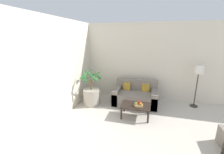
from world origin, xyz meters
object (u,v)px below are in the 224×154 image
Objects in this scene: coffee_table at (136,107)px; apple_red at (139,102)px; fruit_bowl at (138,105)px; orange_fruit at (141,104)px; apple_green at (136,103)px; sofa_loveseat at (135,96)px; floor_lamp at (199,72)px; potted_palm at (92,94)px.

coffee_table is 9.70× the size of apple_red.
coffee_table is 0.12m from fruit_bowl.
orange_fruit reaches higher than fruit_bowl.
sofa_loveseat is at bearing 96.43° from apple_green.
coffee_table is 3.16× the size of fruit_bowl.
floor_lamp reaches higher than fruit_bowl.
apple_red reaches higher than apple_green.
coffee_table is at bearing -83.20° from sofa_loveseat.
apple_green is (0.00, -0.07, 0.13)m from coffee_table.
sofa_loveseat is (1.40, 0.46, -0.12)m from potted_palm.
fruit_bowl is at bearing 162.52° from orange_fruit.
floor_lamp reaches higher than apple_green.
apple_red is (0.09, -0.00, 0.14)m from coffee_table.
orange_fruit is at bearing -75.46° from sofa_loveseat.
orange_fruit is (0.14, -0.01, 0.00)m from apple_green.
floor_lamp is at bearing 36.99° from orange_fruit.
apple_red reaches higher than coffee_table.
fruit_bowl is (0.19, -0.95, 0.12)m from sofa_loveseat.
coffee_table is 0.21m from orange_fruit.
floor_lamp reaches higher than potted_palm.
potted_palm is at bearing -167.59° from floor_lamp.
apple_green reaches higher than fruit_bowl.
orange_fruit reaches higher than coffee_table.
sofa_loveseat is 19.50× the size of orange_fruit.
potted_palm is at bearing -161.91° from sofa_loveseat.
floor_lamp is 1.71× the size of coffee_table.
sofa_loveseat is at bearing 18.09° from potted_palm.
fruit_bowl is (1.59, -0.49, 0.00)m from potted_palm.
orange_fruit is at bearing -17.18° from potted_palm.
apple_red is at bearing 77.05° from fruit_bowl.
potted_palm is at bearing 162.82° from orange_fruit.
coffee_table is at bearing 91.31° from apple_green.
floor_lamp is at bearing 35.51° from fruit_bowl.
floor_lamp reaches higher than coffee_table.
floor_lamp is 2.17m from apple_red.
apple_green is at bearing 177.88° from orange_fruit.
apple_green is at bearing -144.89° from apple_red.
potted_palm is 18.79× the size of apple_green.
apple_red is at bearing 126.98° from orange_fruit.
floor_lamp is at bearing 12.41° from potted_palm.
sofa_loveseat is 0.98m from fruit_bowl.
potted_palm is 5.12× the size of fruit_bowl.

